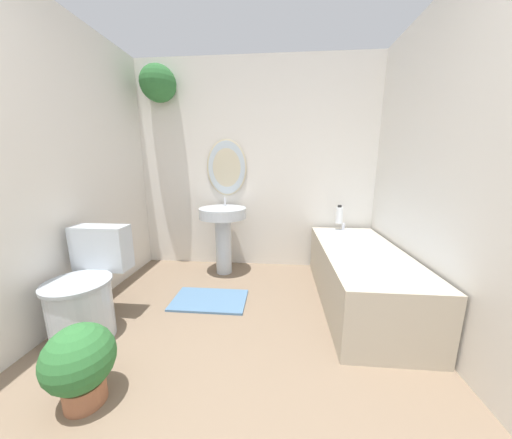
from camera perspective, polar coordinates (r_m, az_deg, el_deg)
The scene contains 9 objects.
wall_back at distance 3.10m, azimuth -2.81°, elevation 13.66°, with size 2.87×0.39×2.40m.
wall_left at distance 2.35m, azimuth -41.21°, elevation 8.41°, with size 0.06×2.95×2.40m.
wall_right at distance 1.99m, azimuth 40.04°, elevation 8.43°, with size 0.06×2.95×2.40m.
toilet at distance 2.30m, azimuth -33.45°, elevation -13.49°, with size 0.43×0.59×0.77m.
pedestal_sink at distance 2.91m, azimuth -7.33°, elevation -1.52°, with size 0.52×0.52×0.86m.
bathtub at distance 2.53m, azimuth 22.10°, elevation -11.29°, with size 0.67×1.59×0.58m.
shampoo_bottle at distance 3.04m, azimuth 17.99°, elevation 1.00°, with size 0.08×0.08×0.20m.
potted_plant at distance 1.75m, azimuth -34.49°, elevation -24.60°, with size 0.34×0.34×0.44m.
bath_mat at distance 2.51m, azimuth -10.27°, elevation -17.19°, with size 0.67×0.42×0.02m.
Camera 1 is at (0.28, -0.23, 1.23)m, focal length 18.00 mm.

